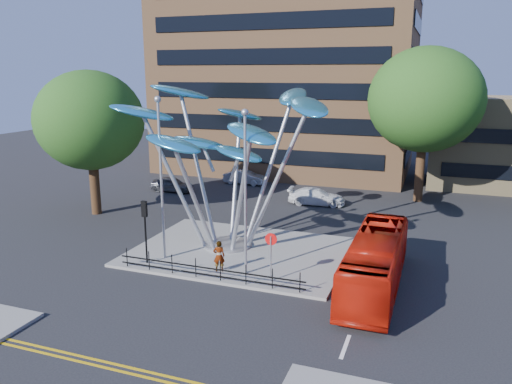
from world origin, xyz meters
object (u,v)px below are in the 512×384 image
at_px(tree_right, 425,100).
at_px(no_entry_sign_island, 271,249).
at_px(parked_car_mid, 245,177).
at_px(tree_left, 90,121).
at_px(red_bus, 375,262).
at_px(leaf_sculpture, 226,131).
at_px(street_lamp_left, 161,165).
at_px(parked_car_left, 172,184).
at_px(parked_car_right, 317,196).
at_px(pedestrian, 219,256).
at_px(traffic_light_island, 145,219).
at_px(street_lamp_right, 245,178).

distance_m(tree_right, no_entry_sign_island, 21.31).
relative_size(tree_right, parked_car_mid, 3.07).
distance_m(tree_left, red_bus, 22.43).
height_order(leaf_sculpture, street_lamp_left, leaf_sculpture).
height_order(street_lamp_left, parked_car_left, street_lamp_left).
relative_size(red_bus, parked_car_right, 2.17).
height_order(tree_left, pedestrian, tree_left).
height_order(red_bus, pedestrian, red_bus).
bearing_deg(tree_left, traffic_light_island, -39.81).
relative_size(parked_car_left, parked_car_mid, 0.95).
bearing_deg(parked_car_right, street_lamp_right, 173.38).
distance_m(tree_right, street_lamp_left, 22.49).
distance_m(no_entry_sign_island, red_bus, 5.02).
bearing_deg(tree_right, street_lamp_left, -124.05).
bearing_deg(parked_car_left, tree_left, 166.04).
bearing_deg(parked_car_left, tree_right, -80.28).
relative_size(tree_right, red_bus, 1.26).
height_order(tree_left, red_bus, tree_left).
xyz_separation_m(no_entry_sign_island, parked_car_mid, (-9.38, 20.46, -1.17)).
distance_m(tree_left, parked_car_right, 17.77).
relative_size(tree_left, parked_car_left, 2.76).
bearing_deg(tree_left, parked_car_mid, 62.96).
xyz_separation_m(traffic_light_island, no_entry_sign_island, (7.00, 0.02, -0.80)).
xyz_separation_m(traffic_light_island, pedestrian, (4.12, 0.28, -1.65)).
bearing_deg(no_entry_sign_island, parked_car_mid, 114.63).
distance_m(street_lamp_left, red_bus, 12.04).
relative_size(leaf_sculpture, pedestrian, 7.79).
bearing_deg(leaf_sculpture, tree_right, 56.69).
bearing_deg(street_lamp_right, leaf_sculpture, 124.91).
bearing_deg(pedestrian, leaf_sculpture, -94.08).
height_order(tree_left, parked_car_right, tree_left).
xyz_separation_m(red_bus, parked_car_left, (-19.07, 14.26, -0.70)).
xyz_separation_m(tree_left, parked_car_right, (14.59, 8.08, -6.15)).
bearing_deg(tree_left, street_lamp_right, -25.77).
height_order(street_lamp_right, no_entry_sign_island, street_lamp_right).
xyz_separation_m(tree_left, parked_car_mid, (6.62, 12.98, -6.15)).
bearing_deg(red_bus, traffic_light_island, -173.75).
distance_m(red_bus, parked_car_mid, 23.93).
relative_size(no_entry_sign_island, parked_car_mid, 0.62).
bearing_deg(parked_car_right, pedestrian, 168.24).
bearing_deg(red_bus, pedestrian, -172.62).
height_order(red_bus, parked_car_mid, red_bus).
bearing_deg(street_lamp_left, parked_car_mid, 98.41).
bearing_deg(parked_car_mid, street_lamp_left, -170.85).
bearing_deg(traffic_light_island, no_entry_sign_island, 0.13).
bearing_deg(parked_car_right, parked_car_left, 84.05).
xyz_separation_m(leaf_sculpture, parked_car_left, (-10.16, 11.32, -6.24)).
height_order(street_lamp_left, pedestrian, street_lamp_left).
relative_size(tree_right, traffic_light_island, 3.54).
bearing_deg(street_lamp_left, traffic_light_island, -116.57).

